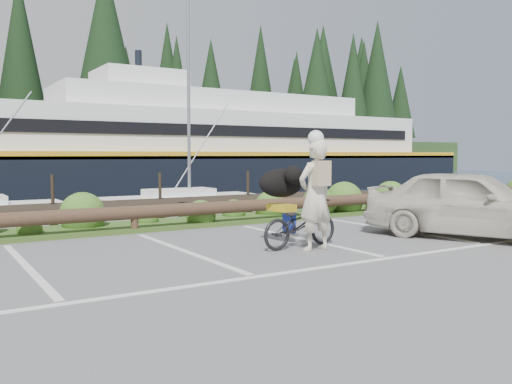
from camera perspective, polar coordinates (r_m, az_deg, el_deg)
ground at (r=7.99m, az=-1.57°, el=-8.41°), size 72.00×72.00×0.00m
vegetation_strip at (r=12.77m, az=-13.69°, el=-3.61°), size 34.00×1.60×0.10m
log_rail at (r=12.12m, az=-12.65°, el=-4.24°), size 32.00×0.30×0.60m
bicycle at (r=9.99m, az=4.69°, el=-3.32°), size 1.74×0.74×0.89m
cyclist at (r=9.64m, az=6.27°, el=-0.35°), size 0.76×0.54×1.98m
dog at (r=10.33m, az=2.70°, el=0.96°), size 0.55×1.00×0.55m
parked_car at (r=11.91m, az=21.67°, el=-1.13°), size 3.23×4.48×1.42m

